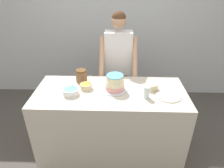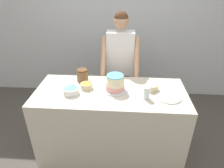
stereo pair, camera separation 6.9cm
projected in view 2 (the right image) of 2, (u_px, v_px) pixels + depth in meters
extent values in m
cube|color=silver|center=(117.00, 23.00, 3.31)|extent=(10.00, 0.05, 2.60)
cube|color=beige|center=(111.00, 123.00, 2.40)|extent=(1.66, 0.72, 0.89)
cylinder|color=#2D2D38|center=(114.00, 95.00, 3.04)|extent=(0.11, 0.11, 0.78)
cylinder|color=#2D2D38|center=(125.00, 96.00, 3.03)|extent=(0.11, 0.11, 0.78)
cube|color=white|center=(120.00, 53.00, 2.71)|extent=(0.36, 0.20, 0.59)
cylinder|color=tan|center=(103.00, 57.00, 2.58)|extent=(0.07, 0.37, 0.49)
cylinder|color=tan|center=(137.00, 58.00, 2.56)|extent=(0.07, 0.37, 0.49)
sphere|color=tan|center=(121.00, 21.00, 2.50)|extent=(0.20, 0.20, 0.20)
sphere|color=#51331E|center=(121.00, 18.00, 2.48)|extent=(0.18, 0.18, 0.18)
cylinder|color=silver|center=(115.00, 90.00, 2.20)|extent=(0.28, 0.28, 0.01)
cylinder|color=pink|center=(115.00, 87.00, 2.19)|extent=(0.21, 0.21, 0.05)
cylinder|color=#F4EABC|center=(115.00, 83.00, 2.16)|extent=(0.20, 0.20, 0.05)
cylinder|color=#F4EABC|center=(115.00, 78.00, 2.14)|extent=(0.18, 0.18, 0.05)
cylinder|color=#60B7E0|center=(115.00, 76.00, 2.12)|extent=(0.18, 0.18, 0.01)
cylinder|color=white|center=(71.00, 91.00, 2.13)|extent=(0.17, 0.17, 0.07)
cylinder|color=#60B7E0|center=(71.00, 89.00, 2.12)|extent=(0.14, 0.14, 0.01)
cylinder|color=silver|center=(73.00, 85.00, 2.16)|extent=(0.07, 0.02, 0.13)
cylinder|color=beige|center=(87.00, 86.00, 2.23)|extent=(0.13, 0.13, 0.06)
cylinder|color=#EF9938|center=(86.00, 84.00, 2.22)|extent=(0.11, 0.11, 0.01)
cylinder|color=silver|center=(90.00, 80.00, 2.22)|extent=(0.05, 0.05, 0.16)
cylinder|color=beige|center=(152.00, 87.00, 2.19)|extent=(0.14, 0.14, 0.07)
cylinder|color=white|center=(152.00, 85.00, 2.18)|extent=(0.12, 0.12, 0.01)
cylinder|color=silver|center=(147.00, 93.00, 2.03)|extent=(0.06, 0.06, 0.13)
cylinder|color=white|center=(169.00, 97.00, 2.07)|extent=(0.25, 0.25, 0.01)
cylinder|color=brown|center=(83.00, 76.00, 2.36)|extent=(0.13, 0.13, 0.13)
cylinder|color=brown|center=(82.00, 70.00, 2.33)|extent=(0.12, 0.12, 0.02)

